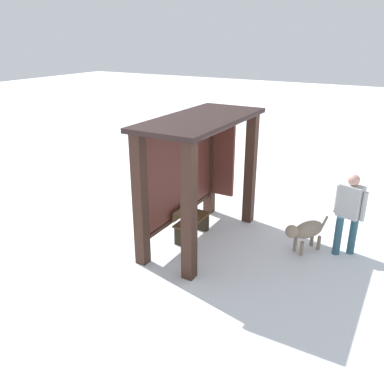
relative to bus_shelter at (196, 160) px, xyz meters
The scene contains 5 objects.
ground_plane 1.69m from the bus_shelter, 118.26° to the right, with size 60.00×60.00×0.00m, color white.
bus_shelter is the anchor object (origin of this frame).
bench_left_inside 1.37m from the bus_shelter, 141.29° to the left, with size 1.01×0.37×0.70m.
person_walking 3.05m from the bus_shelter, 74.36° to the right, with size 0.37×0.61×1.63m.
dog 2.53m from the bus_shelter, 77.09° to the right, with size 0.96×0.66×0.65m.
Camera 1 is at (-6.56, -3.57, 4.00)m, focal length 37.65 mm.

